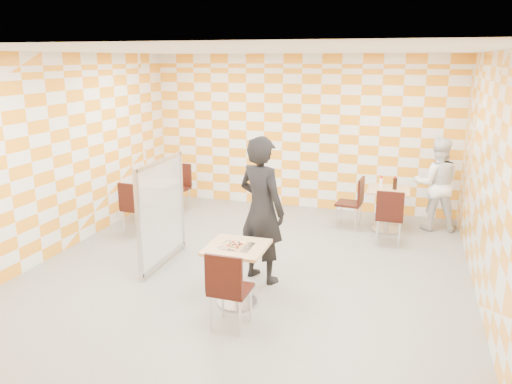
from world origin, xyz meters
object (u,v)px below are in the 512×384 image
chair_second_front (390,213)px  partition (162,212)px  empty_table (155,195)px  chair_empty_far (179,183)px  chair_empty_near (134,204)px  man_dark (262,210)px  second_table (388,202)px  chair_main_front (228,285)px  main_table (237,265)px  chair_second_side (354,199)px  soda_bottle (395,183)px  man_white (436,184)px  sport_bottle (381,182)px

chair_second_front → partition: bearing=-151.2°
empty_table → chair_empty_far: bearing=83.0°
chair_empty_near → man_dark: size_ratio=0.47×
second_table → chair_main_front: chair_main_front is taller
main_table → chair_second_side: bearing=72.2°
chair_second_front → chair_empty_far: 4.11m
chair_second_side → soda_bottle: soda_bottle is taller
chair_second_side → man_dark: size_ratio=0.47×
chair_second_side → chair_empty_far: (-3.41, 0.13, 0.00)m
empty_table → chair_second_front: bearing=0.1°
empty_table → chair_empty_near: 0.74m
chair_second_front → empty_table: bearing=-179.9°
empty_table → man_dark: bearing=-34.9°
chair_empty_far → empty_table: bearing=-97.0°
chair_second_front → chair_empty_far: bearing=168.7°
man_white → chair_second_front: bearing=50.1°
soda_bottle → empty_table: bearing=-169.7°
chair_second_front → sport_bottle: 0.89m
empty_table → chair_main_front: size_ratio=0.81×
chair_main_front → second_table: bearing=69.3°
second_table → chair_second_front: bearing=-85.0°
chair_empty_far → chair_second_front: bearing=-11.3°
empty_table → partition: (1.04, -1.70, 0.28)m
second_table → empty_table: (-4.07, -0.76, 0.00)m
chair_empty_far → sport_bottle: sport_bottle is taller
chair_second_front → chair_second_side: bearing=132.9°
chair_second_side → partition: partition is taller
main_table → soda_bottle: 3.73m
man_dark → sport_bottle: (1.38, 2.61, -0.14)m
soda_bottle → main_table: bearing=-117.2°
chair_second_side → chair_empty_far: same height
partition → man_white: bearing=36.3°
second_table → chair_second_side: (-0.56, -0.07, 0.04)m
chair_second_front → chair_second_side: size_ratio=1.00×
second_table → chair_second_side: size_ratio=0.81×
man_white → sport_bottle: bearing=9.8°
chair_empty_far → man_white: (4.75, 0.29, 0.27)m
chair_main_front → partition: bearing=136.3°
empty_table → chair_second_side: size_ratio=0.81×
chair_second_side → man_dark: (-0.96, -2.47, 0.44)m
chair_second_front → sport_bottle: sport_bottle is taller
chair_empty_far → man_dark: bearing=-46.6°
main_table → empty_table: same height
chair_second_front → man_white: size_ratio=0.57×
chair_second_side → man_dark: 2.68m
chair_second_side → soda_bottle: 0.73m
empty_table → partition: partition is taller
main_table → second_table: (1.60, 3.30, 0.00)m
partition → main_table: bearing=-30.6°
chair_empty_far → chair_empty_near: bearing=-93.4°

